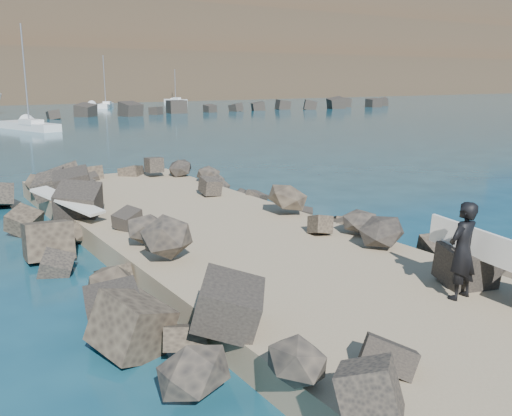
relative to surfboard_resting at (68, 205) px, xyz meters
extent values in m
plane|color=#0F384C|center=(3.14, -3.86, -1.04)|extent=(800.00, 800.00, 0.00)
cube|color=#8C7759|center=(3.14, -5.86, -0.74)|extent=(6.00, 26.00, 0.60)
cube|color=black|center=(0.24, -5.36, -0.54)|extent=(2.60, 22.00, 1.00)
cube|color=black|center=(6.04, -5.36, -0.54)|extent=(2.60, 22.00, 1.00)
cube|color=black|center=(38.14, 51.14, -0.44)|extent=(52.00, 4.00, 1.20)
cube|color=beige|center=(0.00, 0.00, 0.00)|extent=(1.63, 2.32, 0.08)
imported|color=black|center=(4.40, -9.71, 0.46)|extent=(0.69, 0.49, 1.80)
cube|color=white|center=(4.85, -9.71, 0.51)|extent=(0.09, 2.23, 0.70)
cube|color=silver|center=(40.84, 80.91, -0.79)|extent=(2.82, 4.90, 0.80)
cylinder|color=gray|center=(40.84, 80.91, 2.23)|extent=(0.12, 0.12, 5.34)
cube|color=silver|center=(40.84, 80.37, -0.29)|extent=(1.23, 1.55, 0.44)
cube|color=silver|center=(24.56, 71.05, -0.79)|extent=(4.27, 6.46, 0.80)
cylinder|color=gray|center=(24.56, 71.05, 3.15)|extent=(0.12, 0.12, 7.18)
cube|color=silver|center=(24.56, 70.35, -0.29)|extent=(1.77, 2.10, 0.44)
cube|color=silver|center=(6.57, 37.46, -0.79)|extent=(3.87, 7.80, 0.80)
cylinder|color=gray|center=(6.57, 37.46, 3.77)|extent=(0.12, 0.12, 8.41)
cube|color=silver|center=(6.57, 36.59, -0.29)|extent=(1.80, 2.41, 0.44)
camera|label=1|loc=(-3.97, -15.91, 3.48)|focal=40.00mm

